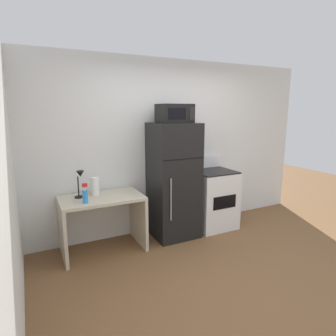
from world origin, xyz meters
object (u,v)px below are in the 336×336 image
at_px(spray_bottle, 85,195).
at_px(paper_towel_roll, 95,186).
at_px(microwave, 175,113).
at_px(desk_lamp, 80,180).
at_px(desk, 102,214).
at_px(oven_range, 213,199).
at_px(refrigerator, 174,181).

xyz_separation_m(spray_bottle, paper_towel_roll, (0.18, 0.28, 0.02)).
bearing_deg(microwave, desk_lamp, 176.39).
bearing_deg(desk_lamp, desk, -16.68).
relative_size(desk, microwave, 2.29).
distance_m(desk, desk_lamp, 0.54).
distance_m(spray_bottle, oven_range, 2.06).
height_order(desk, refrigerator, refrigerator).
height_order(paper_towel_roll, microwave, microwave).
bearing_deg(desk_lamp, refrigerator, -2.69).
bearing_deg(paper_towel_roll, refrigerator, -4.78).
height_order(spray_bottle, paper_towel_roll, spray_bottle).
xyz_separation_m(paper_towel_roll, oven_range, (1.83, -0.09, -0.40)).
xyz_separation_m(desk_lamp, oven_range, (2.03, -0.06, -0.52)).
bearing_deg(spray_bottle, paper_towel_roll, 56.26).
height_order(desk, paper_towel_roll, paper_towel_roll).
relative_size(desk, refrigerator, 0.63).
distance_m(refrigerator, microwave, 0.97).
height_order(spray_bottle, microwave, microwave).
height_order(desk, desk_lamp, desk_lamp).
distance_m(spray_bottle, microwave, 1.63).
xyz_separation_m(desk, spray_bottle, (-0.24, -0.17, 0.33)).
height_order(desk_lamp, paper_towel_roll, desk_lamp).
height_order(desk_lamp, spray_bottle, desk_lamp).
relative_size(spray_bottle, oven_range, 0.23).
bearing_deg(paper_towel_roll, desk_lamp, -170.71).
bearing_deg(spray_bottle, desk_lamp, 92.43).
distance_m(spray_bottle, paper_towel_roll, 0.33).
relative_size(desk_lamp, oven_range, 0.32).
bearing_deg(paper_towel_roll, microwave, -5.85).
xyz_separation_m(desk_lamp, microwave, (1.31, -0.08, 0.82)).
bearing_deg(oven_range, paper_towel_roll, 177.19).
bearing_deg(refrigerator, desk, -179.35).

